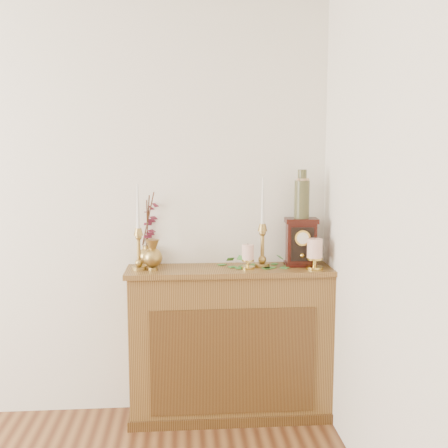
{
  "coord_description": "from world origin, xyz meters",
  "views": [
    {
      "loc": [
        1.12,
        -0.95,
        1.58
      ],
      "look_at": [
        1.36,
        2.05,
        1.2
      ],
      "focal_mm": 42.0,
      "sensor_mm": 36.0,
      "label": 1
    }
  ],
  "objects": [
    {
      "name": "candlestick_left",
      "position": [
        0.86,
        2.08,
        1.09
      ],
      "size": [
        0.08,
        0.08,
        0.5
      ],
      "rotation": [
        0.0,
        0.0,
        0.37
      ],
      "color": "#A18140",
      "rests_on": "console_shelf"
    },
    {
      "name": "mantel_clock",
      "position": [
        1.83,
        2.13,
        1.07
      ],
      "size": [
        0.2,
        0.15,
        0.29
      ],
      "rotation": [
        0.0,
        0.0,
        -0.08
      ],
      "color": "#350E0A",
      "rests_on": "console_shelf"
    },
    {
      "name": "candlestick_center",
      "position": [
        1.59,
        2.11,
        1.1
      ],
      "size": [
        0.09,
        0.09,
        0.53
      ],
      "rotation": [
        0.0,
        0.0,
        0.14
      ],
      "color": "#A18140",
      "rests_on": "console_shelf"
    },
    {
      "name": "pillar_candle_left",
      "position": [
        1.5,
        2.06,
        1.01
      ],
      "size": [
        0.08,
        0.08,
        0.15
      ],
      "rotation": [
        0.0,
        0.0,
        -0.25
      ],
      "color": "gold",
      "rests_on": "console_shelf"
    },
    {
      "name": "console_shelf",
      "position": [
        1.4,
        2.1,
        0.44
      ],
      "size": [
        1.24,
        0.34,
        0.93
      ],
      "color": "brown",
      "rests_on": "ground"
    },
    {
      "name": "pillar_candle_right",
      "position": [
        1.88,
        2.01,
        1.03
      ],
      "size": [
        0.1,
        0.1,
        0.19
      ],
      "rotation": [
        0.0,
        0.0,
        -0.23
      ],
      "color": "gold",
      "rests_on": "console_shelf"
    },
    {
      "name": "bud_vase",
      "position": [
        0.94,
        2.06,
        1.02
      ],
      "size": [
        0.11,
        0.11,
        0.18
      ],
      "rotation": [
        0.0,
        0.0,
        0.05
      ],
      "color": "#A18140",
      "rests_on": "console_shelf"
    },
    {
      "name": "ginger_jar",
      "position": [
        0.92,
        2.24,
        1.13
      ],
      "size": [
        0.19,
        0.2,
        0.45
      ],
      "rotation": [
        0.0,
        0.0,
        0.41
      ],
      "color": "#A18140",
      "rests_on": "console_shelf"
    },
    {
      "name": "ivy_garland",
      "position": [
        1.56,
        2.13,
        0.94
      ],
      "size": [
        0.43,
        0.19,
        0.08
      ],
      "rotation": [
        0.0,
        0.0,
        0.27
      ],
      "color": "#36742C",
      "rests_on": "console_shelf"
    },
    {
      "name": "ceramic_vase",
      "position": [
        1.83,
        2.13,
        1.35
      ],
      "size": [
        0.09,
        0.09,
        0.29
      ],
      "rotation": [
        0.0,
        0.0,
        -0.08
      ],
      "color": "#172F24",
      "rests_on": "mantel_clock"
    }
  ]
}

